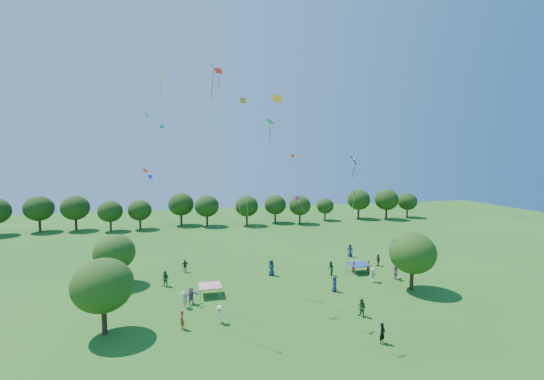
{
  "coord_description": "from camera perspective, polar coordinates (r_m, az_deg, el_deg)",
  "views": [
    {
      "loc": [
        -7.81,
        -18.72,
        14.13
      ],
      "look_at": [
        0.0,
        14.0,
        11.0
      ],
      "focal_mm": 24.0,
      "sensor_mm": 36.0,
      "label": 1
    }
  ],
  "objects": [
    {
      "name": "near_tree_west",
      "position": [
        32.43,
        -25.02,
        -13.4
      ],
      "size": [
        4.73,
        4.73,
        6.13
      ],
      "color": "#422B19",
      "rests_on": "ground"
    },
    {
      "name": "tent_red_stripe",
      "position": [
        38.64,
        -9.72,
        -14.57
      ],
      "size": [
        2.2,
        2.2,
        1.1
      ],
      "color": "red",
      "rests_on": "ground"
    },
    {
      "name": "crowd_person_11",
      "position": [
        36.99,
        -12.56,
        -15.88
      ],
      "size": [
        1.65,
        1.18,
        1.67
      ],
      "primitive_type": "imported",
      "rotation": [
        0.0,
        0.0,
        0.45
      ],
      "color": "#A05D8E",
      "rests_on": "ground"
    },
    {
      "name": "small_kite_3",
      "position": [
        31.83,
        -1.0,
        5.13
      ],
      "size": [
        2.94,
        2.21,
        16.09
      ],
      "color": "#167B39"
    },
    {
      "name": "pirate_kite",
      "position": [
        40.97,
        12.59,
        4.1
      ],
      "size": [
        6.18,
        4.35,
        12.83
      ],
      "color": "black"
    },
    {
      "name": "crowd_person_4",
      "position": [
        49.66,
        16.3,
        -10.5
      ],
      "size": [
        0.44,
        0.92,
        1.54
      ],
      "primitive_type": "imported",
      "rotation": [
        0.0,
        0.0,
        4.68
      ],
      "color": "#39302D",
      "rests_on": "ground"
    },
    {
      "name": "small_kite_11",
      "position": [
        36.76,
        12.56,
        -2.78
      ],
      "size": [
        0.52,
        0.97,
        9.51
      ],
      "color": "#1A921D"
    },
    {
      "name": "crowd_person_8",
      "position": [
        34.54,
        13.9,
        -17.5
      ],
      "size": [
        0.75,
        0.92,
        1.65
      ],
      "primitive_type": "imported",
      "rotation": [
        0.0,
        0.0,
        5.16
      ],
      "color": "#275424",
      "rests_on": "ground"
    },
    {
      "name": "small_kite_10",
      "position": [
        38.47,
        -4.3,
        7.44
      ],
      "size": [
        1.81,
        5.19,
        18.71
      ],
      "color": "gold"
    },
    {
      "name": "crowd_person_1",
      "position": [
        32.4,
        -13.95,
        -19.16
      ],
      "size": [
        0.49,
        0.66,
        1.58
      ],
      "primitive_type": "imported",
      "rotation": [
        0.0,
        0.0,
        4.92
      ],
      "color": "#9C3C1C",
      "rests_on": "ground"
    },
    {
      "name": "tent_blue",
      "position": [
        46.31,
        13.43,
        -11.26
      ],
      "size": [
        2.2,
        2.2,
        1.1
      ],
      "color": "#164193",
      "rests_on": "ground"
    },
    {
      "name": "man_in_black",
      "position": [
        30.66,
        16.93,
        -20.7
      ],
      "size": [
        0.71,
        0.64,
        1.61
      ],
      "primitive_type": "imported",
      "rotation": [
        0.0,
        0.0,
        0.54
      ],
      "color": "black",
      "rests_on": "ground"
    },
    {
      "name": "red_high_kite",
      "position": [
        39.38,
        -8.17,
        12.28
      ],
      "size": [
        3.45,
        8.23,
        22.77
      ],
      "color": "red"
    },
    {
      "name": "small_kite_9",
      "position": [
        39.08,
        -18.26,
        -0.56
      ],
      "size": [
        2.96,
        3.64,
        11.62
      ],
      "color": "#DB430B"
    },
    {
      "name": "small_kite_1",
      "position": [
        29.4,
        -0.1,
        8.14
      ],
      "size": [
        2.78,
        1.31,
        17.69
      ],
      "color": "#E5A80C"
    },
    {
      "name": "crowd_person_9",
      "position": [
        32.83,
        -8.16,
        -18.74
      ],
      "size": [
        0.53,
        1.05,
        1.56
      ],
      "primitive_type": "imported",
      "rotation": [
        0.0,
        0.0,
        1.65
      ],
      "color": "beige",
      "rests_on": "ground"
    },
    {
      "name": "small_kite_8",
      "position": [
        36.01,
        -8.4,
        12.02
      ],
      "size": [
        1.06,
        4.71,
        21.41
      ],
      "color": "red"
    },
    {
      "name": "small_kite_6",
      "position": [
        47.24,
        -18.06,
        6.11
      ],
      "size": [
        3.71,
        5.91,
        18.26
      ],
      "color": "silver"
    },
    {
      "name": "small_kite_5",
      "position": [
        43.48,
        5.02,
        -3.2
      ],
      "size": [
        4.13,
        4.22,
        8.05
      ],
      "color": "#8A176C"
    },
    {
      "name": "crowd_person_0",
      "position": [
        53.02,
        12.15,
        -9.25
      ],
      "size": [
        1.01,
        0.84,
        1.81
      ],
      "primitive_type": "imported",
      "rotation": [
        0.0,
        0.0,
        5.81
      ],
      "color": "navy",
      "rests_on": "ground"
    },
    {
      "name": "crowd_person_12",
      "position": [
        44.11,
        -0.1,
        -12.06
      ],
      "size": [
        1.0,
        1.05,
        1.91
      ],
      "primitive_type": "imported",
      "rotation": [
        0.0,
        0.0,
        5.42
      ],
      "color": "navy",
      "rests_on": "ground"
    },
    {
      "name": "crowd_person_5",
      "position": [
        45.15,
        18.84,
        -12.11
      ],
      "size": [
        1.27,
        1.61,
        1.65
      ],
      "primitive_type": "imported",
      "rotation": [
        0.0,
        0.0,
        1.03
      ],
      "color": "#9A5A7E",
      "rests_on": "ground"
    },
    {
      "name": "crowd_person_3",
      "position": [
        36.33,
        -13.65,
        -16.35
      ],
      "size": [
        0.99,
        1.14,
        1.62
      ],
      "primitive_type": "imported",
      "rotation": [
        0.0,
        0.0,
        5.31
      ],
      "color": "#BBA895",
      "rests_on": "ground"
    },
    {
      "name": "small_kite_4",
      "position": [
        47.69,
        -17.85,
        -0.68
      ],
      "size": [
        3.36,
        6.05,
        10.45
      ],
      "color": "#1727E6"
    },
    {
      "name": "crowd_person_15",
      "position": [
        43.51,
        15.54,
        -12.69
      ],
      "size": [
        1.17,
        0.78,
        1.65
      ],
      "primitive_type": "imported",
      "rotation": [
        0.0,
        0.0,
        0.31
      ],
      "color": "beige",
      "rests_on": "ground"
    },
    {
      "name": "near_tree_east",
      "position": [
        41.43,
        21.19,
        -9.21
      ],
      "size": [
        4.8,
        4.8,
        6.16
      ],
      "color": "#422B19",
      "rests_on": "ground"
    },
    {
      "name": "small_kite_2",
      "position": [
        31.75,
        -16.39,
        5.93
      ],
      "size": [
        1.04,
        0.84,
        19.35
      ],
      "color": "#E9F215"
    },
    {
      "name": "crowd_person_6",
      "position": [
        39.8,
        9.76,
        -14.31
      ],
      "size": [
        0.66,
        0.9,
        1.63
      ],
      "primitive_type": "imported",
      "rotation": [
        0.0,
        0.0,
        1.25
      ],
      "color": "navy",
      "rests_on": "ground"
    },
    {
      "name": "crowd_person_7",
      "position": [
        46.41,
        14.85,
        -11.57
      ],
      "size": [
        0.38,
        0.59,
        1.57
      ],
      "primitive_type": "imported",
      "rotation": [
        0.0,
        0.0,
        4.71
      ],
      "color": "maroon",
      "rests_on": "ground"
    },
    {
      "name": "treeline",
      "position": [
        75.07,
        -8.67,
        -2.43
      ],
      "size": [
        88.01,
        8.77,
        6.77
      ],
      "color": "#422B19",
      "rests_on": "ground"
    },
    {
      "name": "crowd_person_13",
      "position": [
        45.69,
        12.7,
        -11.81
      ],
      "size": [
        0.51,
        0.65,
        1.54
      ],
      "primitive_type": "imported",
      "rotation": [
        0.0,
        0.0,
        4.98
      ],
      "color": "maroon",
      "rests_on": "ground"
    },
    {
      "name": "crowd_person_2",
      "position": [
        44.57,
        9.18,
        -12.07
      ],
      "size": [
        0.61,
        0.92,
        1.72
      ],
      "primitive_type": "imported",
      "rotation": [
        0.0,
        0.0,
        4.52
      ],
      "color": "#204C26",
      "rests_on": "ground"
    },
    {
      "name": "near_tree_north",
      "position": [
        44.09,
        -23.48,
        -8.97
      ],
      "size": [
        4.43,
        4.43,
        5.58
      ],
      "color": "#422B19",
      "rests_on": "ground"
    },
    {
      "name": "crowd_person_14",
      "position": [
        42.21,
        -16.38,
        -13.21
      ],
      "size": [
        0.98,
        0.81,
        1.74
      ],
      "primitive_type": "imported",
      "rotation": [
        0.0,
        0.0,
        5.8
      ],
      "color": "#265939",
      "rests_on": "ground"
    },
    {
      "name": "small_kite_7",
      "position": [
        45.6,
        -16.22,
        3.73
      ],
      "size": [
        1.99,
        4.26,
        16.66
      ],
      "color": "#0DC4B8"
    },
    {
      "name": "crowd_person_10",
      "position": [
        46.48,
        -13.47,
        -11.49
      ],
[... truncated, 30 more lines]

